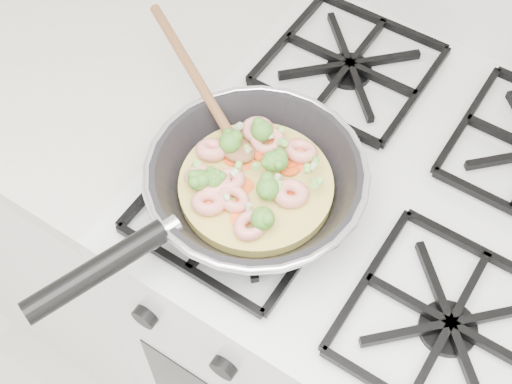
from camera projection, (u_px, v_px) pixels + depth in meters
The scene contains 3 objects.
stove at pixel (353, 317), 1.31m from camera, with size 0.60×0.60×0.92m.
counter_left at pixel (40, 137), 1.56m from camera, with size 1.00×0.60×0.90m.
skillet at pixel (251, 181), 0.88m from camera, with size 0.41×0.45×0.09m.
Camera 1 is at (0.14, 1.16, 1.68)m, focal length 48.76 mm.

